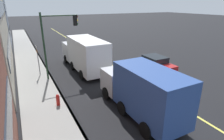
{
  "coord_description": "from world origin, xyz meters",
  "views": [
    {
      "loc": [
        -13.7,
        9.17,
        6.6
      ],
      "look_at": [
        -1.88,
        2.97,
        1.74
      ],
      "focal_mm": 29.52,
      "sensor_mm": 36.0,
      "label": 1
    }
  ],
  "objects": [
    {
      "name": "car_red",
      "position": [
        0.16,
        -3.13,
        0.79
      ],
      "size": [
        4.34,
        2.1,
        1.52
      ],
      "color": "red",
      "rests_on": "ground"
    },
    {
      "name": "truck_white",
      "position": [
        3.71,
        3.21,
        1.77
      ],
      "size": [
        8.41,
        2.56,
        3.39
      ],
      "color": "silver",
      "rests_on": "ground"
    },
    {
      "name": "ground",
      "position": [
        0.0,
        0.0,
        0.0
      ],
      "size": [
        200.0,
        200.0,
        0.0
      ],
      "primitive_type": "plane",
      "color": "black"
    },
    {
      "name": "lane_stripe_center",
      "position": [
        0.0,
        0.0,
        0.01
      ],
      "size": [
        80.0,
        0.16,
        0.01
      ],
      "primitive_type": "cube",
      "color": "#D8CC4C",
      "rests_on": "ground"
    },
    {
      "name": "traffic_light_mast",
      "position": [
        2.66,
        5.98,
        4.01
      ],
      "size": [
        0.28,
        3.21,
        5.92
      ],
      "color": "#1E3823",
      "rests_on": "ground"
    },
    {
      "name": "street_sign_post",
      "position": [
        4.08,
        7.64,
        1.77
      ],
      "size": [
        0.6,
        0.08,
        3.02
      ],
      "color": "slate",
      "rests_on": "ground"
    },
    {
      "name": "sidewalk_slab",
      "position": [
        0.0,
        8.2,
        0.07
      ],
      "size": [
        80.0,
        2.94,
        0.15
      ],
      "primitive_type": "cube",
      "color": "gray",
      "rests_on": "ground"
    },
    {
      "name": "truck_blue",
      "position": [
        -5.69,
        2.91,
        1.67
      ],
      "size": [
        6.81,
        2.39,
        3.18
      ],
      "color": "silver",
      "rests_on": "ground"
    },
    {
      "name": "curb_edge",
      "position": [
        0.0,
        6.81,
        0.07
      ],
      "size": [
        80.0,
        0.16,
        0.15
      ],
      "primitive_type": "cube",
      "color": "slate",
      "rests_on": "ground"
    },
    {
      "name": "fire_hydrant",
      "position": [
        -2.42,
        7.33,
        0.47
      ],
      "size": [
        0.24,
        0.24,
        0.94
      ],
      "color": "red",
      "rests_on": "ground"
    }
  ]
}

